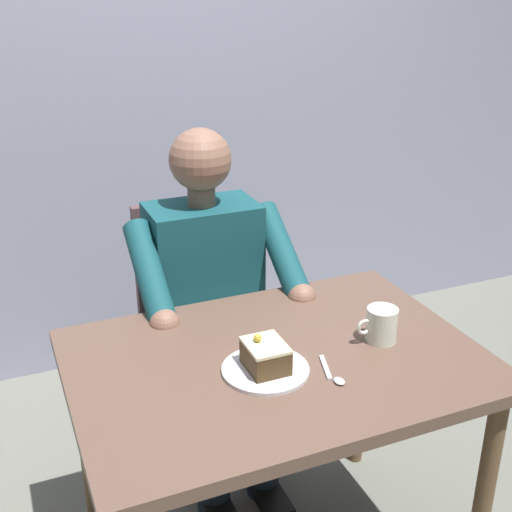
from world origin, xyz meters
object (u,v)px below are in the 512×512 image
Objects in this scene: chair at (197,317)px; coffee_cup at (381,324)px; dessert_spoon at (333,375)px; dining_table at (276,385)px; cake_slice at (265,356)px; seated_person at (213,305)px.

coffee_cup is at bearing 112.30° from chair.
chair is 6.43× the size of dessert_spoon.
chair is at bearing -90.00° from dining_table.
dining_table is at bearing -56.19° from dessert_spoon.
cake_slice is at bearing 43.30° from dining_table.
chair is 0.22m from seated_person.
cake_slice reaches higher than dessert_spoon.
seated_person reaches higher than chair.
cake_slice is 0.99× the size of coffee_cup.
dining_table is 8.90× the size of coffee_cup.
cake_slice is (0.05, 0.56, 0.14)m from seated_person.
chair is 7.75× the size of cake_slice.
seated_person is 8.54× the size of dessert_spoon.
chair is 7.64× the size of coffee_cup.
cake_slice reaches higher than coffee_cup.
chair reaches higher than dining_table.
seated_person reaches higher than coffee_cup.
coffee_cup is at bearing -176.91° from cake_slice.
dining_table is 0.51m from seated_person.
dining_table is 7.49× the size of dessert_spoon.
coffee_cup reaches higher than dessert_spoon.
coffee_cup is 0.84× the size of dessert_spoon.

